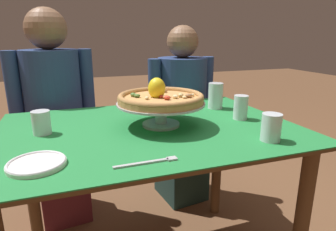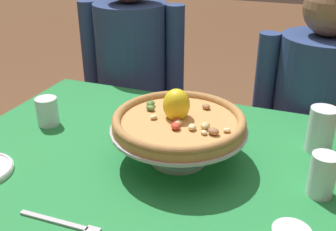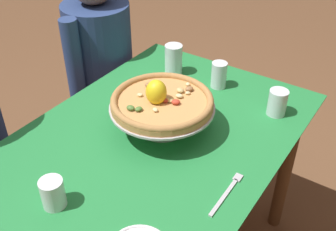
{
  "view_description": "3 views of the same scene",
  "coord_description": "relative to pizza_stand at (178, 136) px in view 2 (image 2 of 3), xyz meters",
  "views": [
    {
      "loc": [
        -0.31,
        -1.12,
        1.14
      ],
      "look_at": [
        0.09,
        0.02,
        0.8
      ],
      "focal_mm": 30.58,
      "sensor_mm": 36.0,
      "label": 1
    },
    {
      "loc": [
        0.37,
        -0.9,
        1.37
      ],
      "look_at": [
        0.0,
        0.05,
        0.87
      ],
      "focal_mm": 42.42,
      "sensor_mm": 36.0,
      "label": 2
    },
    {
      "loc": [
        -0.92,
        -0.68,
        1.68
      ],
      "look_at": [
        0.08,
        -0.0,
        0.8
      ],
      "focal_mm": 43.67,
      "sensor_mm": 36.0,
      "label": 3
    }
  ],
  "objects": [
    {
      "name": "diner_right",
      "position": [
        0.35,
        0.62,
        -0.26
      ],
      "size": [
        0.48,
        0.36,
        1.2
      ],
      "color": "#1E3833",
      "rests_on": "ground"
    },
    {
      "name": "water_glass_side_right",
      "position": [
        0.38,
        -0.03,
        -0.03
      ],
      "size": [
        0.07,
        0.07,
        0.11
      ],
      "color": "white",
      "rests_on": "dining_table"
    },
    {
      "name": "pizza_stand",
      "position": [
        0.0,
        0.0,
        0.0
      ],
      "size": [
        0.38,
        0.38,
        0.1
      ],
      "color": "#B7B7C1",
      "rests_on": "dining_table"
    },
    {
      "name": "diner_left",
      "position": [
        -0.45,
        0.65,
        -0.22
      ],
      "size": [
        0.48,
        0.36,
        1.29
      ],
      "color": "maroon",
      "rests_on": "ground"
    },
    {
      "name": "water_glass_back_right",
      "position": [
        0.37,
        0.2,
        -0.02
      ],
      "size": [
        0.08,
        0.08,
        0.14
      ],
      "color": "white",
      "rests_on": "dining_table"
    },
    {
      "name": "pizza",
      "position": [
        -0.0,
        0.0,
        0.05
      ],
      "size": [
        0.36,
        0.36,
        0.1
      ],
      "color": "tan",
      "rests_on": "pizza_stand"
    },
    {
      "name": "dining_table",
      "position": [
        -0.05,
        0.0,
        -0.19
      ],
      "size": [
        1.24,
        0.87,
        0.76
      ],
      "color": "brown",
      "rests_on": "ground"
    },
    {
      "name": "water_glass_side_left",
      "position": [
        -0.48,
        0.05,
        -0.04
      ],
      "size": [
        0.07,
        0.07,
        0.09
      ],
      "color": "white",
      "rests_on": "dining_table"
    },
    {
      "name": "dinner_fork",
      "position": [
        -0.15,
        -0.34,
        -0.07
      ],
      "size": [
        0.2,
        0.02,
        0.01
      ],
      "color": "#B7B7C1",
      "rests_on": "dining_table"
    }
  ]
}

